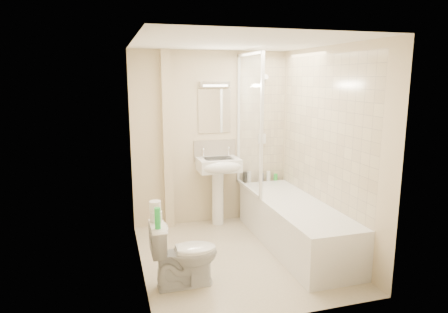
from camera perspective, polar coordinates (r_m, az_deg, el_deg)
name	(u,v)px	position (r m, az deg, el deg)	size (l,w,h in m)	color
floor	(238,256)	(4.78, 2.08, -14.03)	(2.50, 2.50, 0.00)	beige
wall_back	(211,138)	(5.59, -1.88, 2.59)	(2.20, 0.02, 2.40)	beige
wall_left	(138,161)	(4.19, -12.21, -0.59)	(0.02, 2.50, 2.40)	beige
wall_right	(328,150)	(4.86, 14.58, 0.92)	(0.02, 2.50, 2.40)	beige
ceiling	(240,42)	(4.34, 2.32, 15.97)	(2.20, 2.50, 0.02)	white
tile_back	(262,121)	(5.78, 5.38, 5.09)	(0.70, 0.01, 1.75)	beige
tile_right	(324,130)	(4.90, 14.04, 3.69)	(0.01, 2.10, 1.75)	beige
pipe_boxing	(167,141)	(5.41, -8.10, 2.19)	(0.12, 0.12, 2.40)	beige
splashback	(215,150)	(5.62, -1.35, 0.88)	(0.60, 0.01, 0.30)	beige
mirror	(214,111)	(5.54, -1.37, 6.48)	(0.46, 0.01, 0.60)	white
strip_light	(215,84)	(5.50, -1.33, 10.30)	(0.42, 0.07, 0.07)	silver
bathtub	(294,223)	(5.02, 10.03, -9.37)	(0.70, 2.10, 0.55)	white
shower_screen	(249,123)	(5.24, 3.60, 4.76)	(0.04, 0.92, 1.80)	white
shower_fixture	(263,113)	(5.73, 5.55, 6.24)	(0.10, 0.16, 0.99)	white
pedestal_sink	(219,172)	(5.46, -0.72, -2.28)	(0.56, 0.51, 1.09)	white
bottle_black_a	(245,177)	(5.75, 2.98, -2.98)	(0.06, 0.06, 0.16)	black
bottle_white_a	(249,177)	(5.77, 3.59, -2.91)	(0.06, 0.06, 0.16)	silver
bottle_blue	(261,177)	(5.84, 5.36, -2.94)	(0.06, 0.06, 0.12)	#121F52
bottle_white_b	(268,176)	(5.88, 6.36, -2.79)	(0.06, 0.06, 0.14)	white
bottle_green	(276,177)	(5.93, 7.38, -2.92)	(0.06, 0.06, 0.09)	green
toilet	(184,253)	(4.07, -5.69, -13.61)	(0.66, 0.38, 0.67)	white
toilet_roll_lower	(156,216)	(3.96, -9.69, -8.44)	(0.12, 0.12, 0.10)	white
toilet_roll_upper	(155,206)	(3.93, -9.81, -7.00)	(0.11, 0.11, 0.10)	white
green_bottle	(158,218)	(3.76, -9.47, -8.70)	(0.05, 0.05, 0.20)	green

